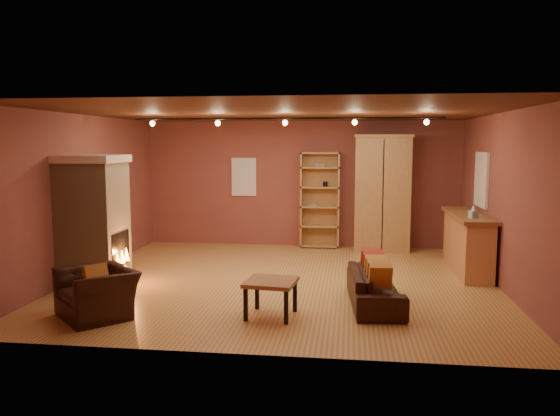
# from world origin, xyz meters

# --- Properties ---
(floor) EXTENTS (7.00, 7.00, 0.00)m
(floor) POSITION_xyz_m (0.00, 0.00, 0.00)
(floor) COLOR #A8773B
(floor) RESTS_ON ground
(ceiling) EXTENTS (7.00, 7.00, 0.00)m
(ceiling) POSITION_xyz_m (0.00, 0.00, 2.80)
(ceiling) COLOR #552E1A
(ceiling) RESTS_ON back_wall
(back_wall) EXTENTS (7.00, 0.02, 2.80)m
(back_wall) POSITION_xyz_m (0.00, 3.25, 1.40)
(back_wall) COLOR brown
(back_wall) RESTS_ON floor
(left_wall) EXTENTS (0.02, 6.50, 2.80)m
(left_wall) POSITION_xyz_m (-3.50, 0.00, 1.40)
(left_wall) COLOR brown
(left_wall) RESTS_ON floor
(right_wall) EXTENTS (0.02, 6.50, 2.80)m
(right_wall) POSITION_xyz_m (3.50, 0.00, 1.40)
(right_wall) COLOR brown
(right_wall) RESTS_ON floor
(fireplace) EXTENTS (1.01, 0.98, 2.12)m
(fireplace) POSITION_xyz_m (-3.04, -0.60, 1.06)
(fireplace) COLOR tan
(fireplace) RESTS_ON floor
(back_window) EXTENTS (0.56, 0.04, 0.86)m
(back_window) POSITION_xyz_m (-1.30, 3.23, 1.55)
(back_window) COLOR white
(back_window) RESTS_ON back_wall
(bookcase) EXTENTS (0.86, 0.34, 2.11)m
(bookcase) POSITION_xyz_m (0.44, 3.14, 1.07)
(bookcase) COLOR tan
(bookcase) RESTS_ON floor
(armoire) EXTENTS (1.22, 0.69, 2.49)m
(armoire) POSITION_xyz_m (1.78, 2.93, 1.25)
(armoire) COLOR tan
(armoire) RESTS_ON floor
(bar_counter) EXTENTS (0.60, 2.22, 1.06)m
(bar_counter) POSITION_xyz_m (3.20, 1.09, 0.54)
(bar_counter) COLOR tan
(bar_counter) RESTS_ON floor
(tissue_box) EXTENTS (0.15, 0.15, 0.21)m
(tissue_box) POSITION_xyz_m (3.15, 0.49, 1.15)
(tissue_box) COLOR #86B4D7
(tissue_box) RESTS_ON bar_counter
(right_window) EXTENTS (0.05, 0.90, 1.00)m
(right_window) POSITION_xyz_m (3.47, 1.40, 1.65)
(right_window) COLOR white
(right_window) RESTS_ON right_wall
(loveseat) EXTENTS (0.64, 1.76, 0.74)m
(loveseat) POSITION_xyz_m (1.46, -1.19, 0.36)
(loveseat) COLOR black
(loveseat) RESTS_ON floor
(armchair) EXTENTS (1.16, 1.15, 0.87)m
(armchair) POSITION_xyz_m (-2.24, -2.20, 0.43)
(armchair) COLOR black
(armchair) RESTS_ON floor
(coffee_table) EXTENTS (0.72, 0.72, 0.49)m
(coffee_table) POSITION_xyz_m (0.06, -1.89, 0.42)
(coffee_table) COLOR #966136
(coffee_table) RESTS_ON floor
(track_rail) EXTENTS (5.20, 0.09, 0.13)m
(track_rail) POSITION_xyz_m (0.00, 0.20, 2.69)
(track_rail) COLOR black
(track_rail) RESTS_ON ceiling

